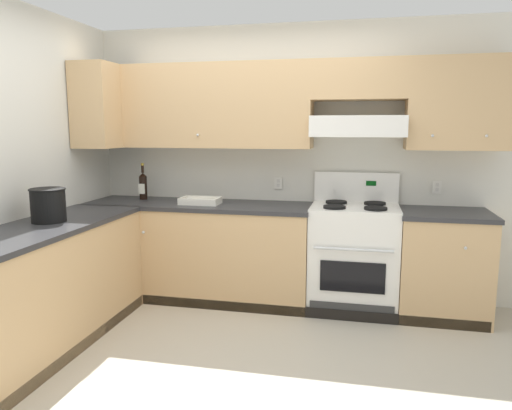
{
  "coord_description": "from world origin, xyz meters",
  "views": [
    {
      "loc": [
        0.99,
        -3.0,
        1.61
      ],
      "look_at": [
        0.18,
        0.7,
        1.0
      ],
      "focal_mm": 34.03,
      "sensor_mm": 36.0,
      "label": 1
    }
  ],
  "objects": [
    {
      "name": "bowl",
      "position": [
        -0.45,
        1.19,
        0.93
      ],
      "size": [
        0.36,
        0.22,
        0.06
      ],
      "color": "white",
      "rests_on": "counter_back_run"
    },
    {
      "name": "ground_plane",
      "position": [
        0.0,
        0.0,
        0.0
      ],
      "size": [
        7.04,
        7.04,
        0.0
      ],
      "primitive_type": "plane",
      "color": "#B2AA99"
    },
    {
      "name": "wall_back",
      "position": [
        0.4,
        1.53,
        1.48
      ],
      "size": [
        4.68,
        0.57,
        2.55
      ],
      "color": "silver",
      "rests_on": "ground_plane"
    },
    {
      "name": "stove",
      "position": [
        0.94,
        1.25,
        0.48
      ],
      "size": [
        0.76,
        0.62,
        1.2
      ],
      "color": "white",
      "rests_on": "ground_plane"
    },
    {
      "name": "wine_bottle",
      "position": [
        -1.09,
        1.36,
        1.05
      ],
      "size": [
        0.08,
        0.08,
        0.35
      ],
      "color": "black",
      "rests_on": "counter_back_run"
    },
    {
      "name": "bucket",
      "position": [
        -1.28,
        0.14,
        1.04
      ],
      "size": [
        0.26,
        0.26,
        0.25
      ],
      "color": "black",
      "rests_on": "counter_left_run"
    },
    {
      "name": "counter_left_run",
      "position": [
        -1.24,
        -0.0,
        0.45
      ],
      "size": [
        0.63,
        1.91,
        0.91
      ],
      "color": "tan",
      "rests_on": "ground_plane"
    },
    {
      "name": "wall_left",
      "position": [
        -1.59,
        0.23,
        1.34
      ],
      "size": [
        0.47,
        4.0,
        2.55
      ],
      "color": "silver",
      "rests_on": "ground_plane"
    },
    {
      "name": "counter_back_run",
      "position": [
        0.08,
        1.24,
        0.45
      ],
      "size": [
        3.6,
        0.65,
        0.91
      ],
      "color": "tan",
      "rests_on": "ground_plane"
    }
  ]
}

